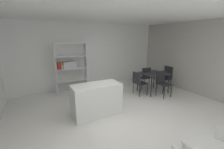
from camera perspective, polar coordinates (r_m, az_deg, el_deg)
The scene contains 13 objects.
ground_plane at distance 4.15m, azimuth 4.75°, elevation -16.85°, with size 9.73×9.73×0.00m, color silver.
ceiling_slab at distance 3.63m, azimuth 5.67°, elevation 23.75°, with size 7.07×6.47×0.06m.
back_partition at distance 6.54m, azimuth -10.64°, elevation 6.89°, with size 7.07×0.06×2.72m, color white.
right_partition_gray at distance 6.29m, azimuth 32.95°, elevation 4.66°, with size 0.06×6.47×2.72m, color #B2ADA3.
kitchen_island at distance 4.27m, azimuth -5.87°, elevation -9.37°, with size 1.33×0.62×0.88m, color white.
open_bookshelf at distance 6.01m, azimuth -15.77°, elevation 2.70°, with size 1.18×0.36×1.92m.
child_table at distance 3.07m, azimuth 31.70°, elevation -22.77°, with size 0.54×0.50×0.47m.
child_chair_right at distance 3.50m, azimuth 35.99°, elevation -19.95°, with size 0.32×0.32×0.58m.
dining_table at distance 6.12m, azimuth 15.34°, elevation -0.21°, with size 1.01×0.91×0.77m.
dining_chair_island_side at distance 5.70m, azimuth 10.00°, elevation -2.58°, with size 0.42×0.46×0.87m.
dining_chair_window_side at distance 6.66m, azimuth 19.83°, elevation -0.49°, with size 0.43×0.44×0.96m.
dining_chair_near at distance 5.83m, azimuth 18.47°, elevation -2.47°, with size 0.44×0.44×0.92m.
dining_chair_far at distance 6.49m, azimuth 12.28°, elevation -0.62°, with size 0.46×0.47×0.91m.
Camera 1 is at (-1.99, -2.98, 2.11)m, focal length 24.19 mm.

